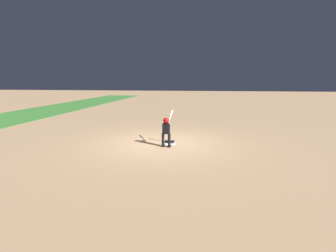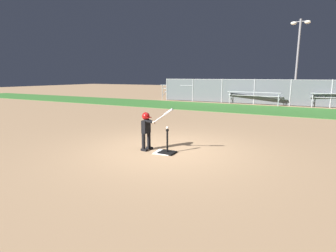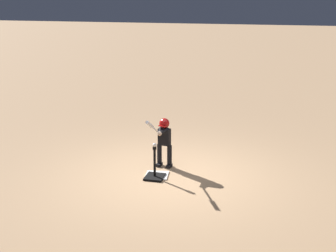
{
  "view_description": "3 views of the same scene",
  "coord_description": "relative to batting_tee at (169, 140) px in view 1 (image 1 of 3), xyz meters",
  "views": [
    {
      "loc": [
        -9.25,
        -1.58,
        2.31
      ],
      "look_at": [
        0.15,
        -0.24,
        0.62
      ],
      "focal_mm": 28.0,
      "sensor_mm": 36.0,
      "label": 1
    },
    {
      "loc": [
        3.18,
        -6.1,
        1.98
      ],
      "look_at": [
        0.04,
        -0.06,
        0.68
      ],
      "focal_mm": 28.0,
      "sensor_mm": 36.0,
      "label": 2
    },
    {
      "loc": [
        8.28,
        2.07,
        3.49
      ],
      "look_at": [
        -0.35,
        -0.15,
        0.93
      ],
      "focal_mm": 50.0,
      "sensor_mm": 36.0,
      "label": 3
    }
  ],
  "objects": [
    {
      "name": "batting_tee",
      "position": [
        0.0,
        0.0,
        0.0
      ],
      "size": [
        0.4,
        0.36,
        0.64
      ],
      "color": "black",
      "rests_on": "ground_plane"
    },
    {
      "name": "home_plate",
      "position": [
        -0.12,
        0.01,
        -0.08
      ],
      "size": [
        0.49,
        0.49,
        0.02
      ],
      "primitive_type": "cube",
      "rotation": [
        0.0,
        0.0,
        0.13
      ],
      "color": "white",
      "rests_on": "ground_plane"
    },
    {
      "name": "ground_plane",
      "position": [
        -0.14,
        0.29,
        -0.09
      ],
      "size": [
        90.0,
        90.0,
        0.0
      ],
      "primitive_type": "plane",
      "color": "tan"
    },
    {
      "name": "baseball",
      "position": [
        0.0,
        0.0,
        0.58
      ],
      "size": [
        0.07,
        0.07,
        0.07
      ],
      "primitive_type": "sphere",
      "color": "white",
      "rests_on": "batting_tee"
    },
    {
      "name": "batter_child",
      "position": [
        -0.61,
        0.02,
        0.56
      ],
      "size": [
        0.97,
        0.34,
        1.2
      ],
      "color": "black",
      "rests_on": "ground_plane"
    }
  ]
}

